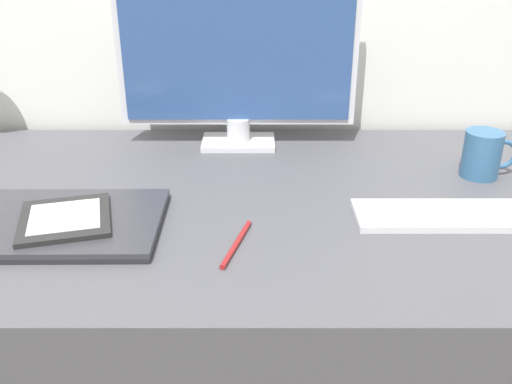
# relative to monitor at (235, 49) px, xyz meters

# --- Properties ---
(desk) EXTENTS (1.55, 0.78, 0.75)m
(desk) POSITION_rel_monitor_xyz_m (0.01, -0.29, -0.60)
(desk) COLOR #4C4C51
(desk) RESTS_ON ground_plane
(monitor) EXTENTS (0.54, 0.11, 0.43)m
(monitor) POSITION_rel_monitor_xyz_m (0.00, 0.00, 0.00)
(monitor) COLOR silver
(monitor) RESTS_ON desk
(keyboard) EXTENTS (0.33, 0.11, 0.01)m
(keyboard) POSITION_rel_monitor_xyz_m (0.38, -0.37, -0.22)
(keyboard) COLOR silver
(keyboard) RESTS_ON desk
(laptop) EXTENTS (0.35, 0.24, 0.02)m
(laptop) POSITION_rel_monitor_xyz_m (-0.29, -0.41, -0.21)
(laptop) COLOR #232328
(laptop) RESTS_ON desk
(ereader) EXTENTS (0.18, 0.19, 0.01)m
(ereader) POSITION_rel_monitor_xyz_m (-0.28, -0.42, -0.20)
(ereader) COLOR black
(ereader) RESTS_ON laptop
(coffee_mug) EXTENTS (0.11, 0.08, 0.10)m
(coffee_mug) POSITION_rel_monitor_xyz_m (0.50, -0.19, -0.17)
(coffee_mug) COLOR #336089
(coffee_mug) RESTS_ON desk
(pen) EXTENTS (0.05, 0.14, 0.01)m
(pen) POSITION_rel_monitor_xyz_m (0.01, -0.47, -0.22)
(pen) COLOR maroon
(pen) RESTS_ON desk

